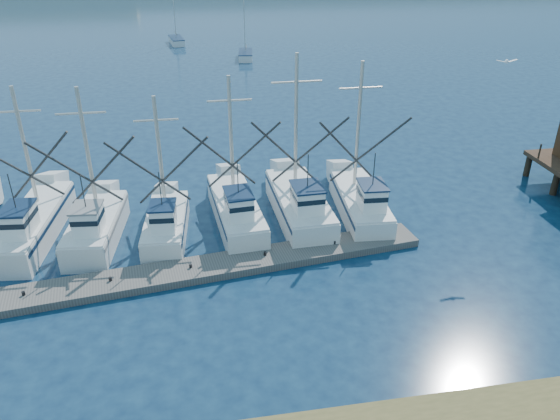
# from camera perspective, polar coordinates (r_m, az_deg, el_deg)

# --- Properties ---
(ground) EXTENTS (500.00, 500.00, 0.00)m
(ground) POSITION_cam_1_polar(r_m,az_deg,el_deg) (24.46, 5.01, -13.67)
(ground) COLOR #0D203A
(ground) RESTS_ON ground
(floating_dock) EXTENTS (31.40, 6.18, 0.42)m
(floating_dock) POSITION_cam_1_polar(r_m,az_deg,el_deg) (28.69, -15.23, -7.15)
(floating_dock) COLOR #5C5752
(floating_dock) RESTS_ON ground
(trawler_fleet) EXTENTS (29.93, 8.99, 9.79)m
(trawler_fleet) POSITION_cam_1_polar(r_m,az_deg,el_deg) (32.52, -14.44, -1.04)
(trawler_fleet) COLOR silver
(trawler_fleet) RESTS_ON ground
(sailboat_near) EXTENTS (2.39, 5.29, 8.10)m
(sailboat_near) POSITION_cam_1_polar(r_m,az_deg,el_deg) (77.13, -3.62, 15.85)
(sailboat_near) COLOR silver
(sailboat_near) RESTS_ON ground
(sailboat_far) EXTENTS (2.47, 5.55, 8.10)m
(sailboat_far) POSITION_cam_1_polar(r_m,az_deg,el_deg) (88.70, -10.76, 16.99)
(sailboat_far) COLOR silver
(sailboat_far) RESTS_ON ground
(flying_gull) EXTENTS (1.25, 0.23, 0.23)m
(flying_gull) POSITION_cam_1_polar(r_m,az_deg,el_deg) (33.76, 22.60, 14.15)
(flying_gull) COLOR white
(flying_gull) RESTS_ON ground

